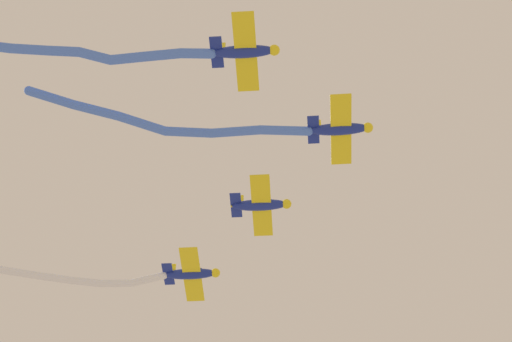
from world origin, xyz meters
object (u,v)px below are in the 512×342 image
at_px(airplane_left_wing, 261,205).
at_px(airplane_right_wing, 245,51).
at_px(airplane_lead, 340,129).
at_px(airplane_slot, 192,274).

bearing_deg(airplane_left_wing, airplane_right_wing, -91.57).
height_order(airplane_lead, airplane_right_wing, airplane_right_wing).
bearing_deg(airplane_left_wing, airplane_lead, -49.59).
xyz_separation_m(airplane_lead, airplane_slot, (-9.83, -15.90, -0.30)).
bearing_deg(airplane_lead, airplane_left_wing, 131.16).
distance_m(airplane_lead, airplane_right_wing, 9.35).
bearing_deg(airplane_right_wing, airplane_slot, 105.43).
bearing_deg(airplane_left_wing, airplane_slot, 130.42).
xyz_separation_m(airplane_left_wing, airplane_slot, (-4.91, -7.95, -0.30)).
bearing_deg(airplane_slot, airplane_left_wing, -49.35).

